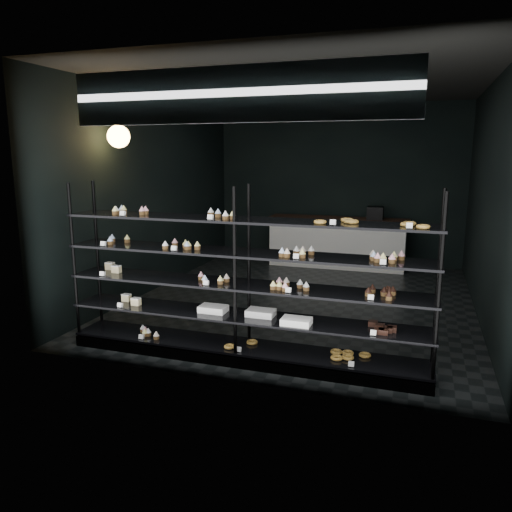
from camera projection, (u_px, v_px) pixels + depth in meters
name	position (u px, v px, depth m)	size (l,w,h in m)	color
room	(304.00, 197.00, 7.43)	(5.01, 6.01, 3.20)	black
display_shelf	(240.00, 304.00, 5.38)	(4.00, 0.50, 1.91)	black
signage	(233.00, 94.00, 4.48)	(3.30, 0.05, 0.50)	#0C0F3C
pendant_lamp	(119.00, 136.00, 6.60)	(0.30, 0.30, 0.88)	black
service_counter	(338.00, 242.00, 9.93)	(2.74, 0.65, 1.23)	silver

